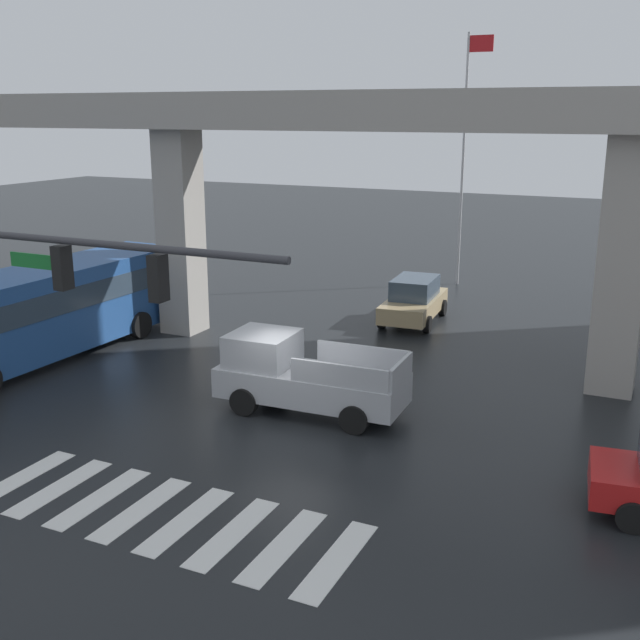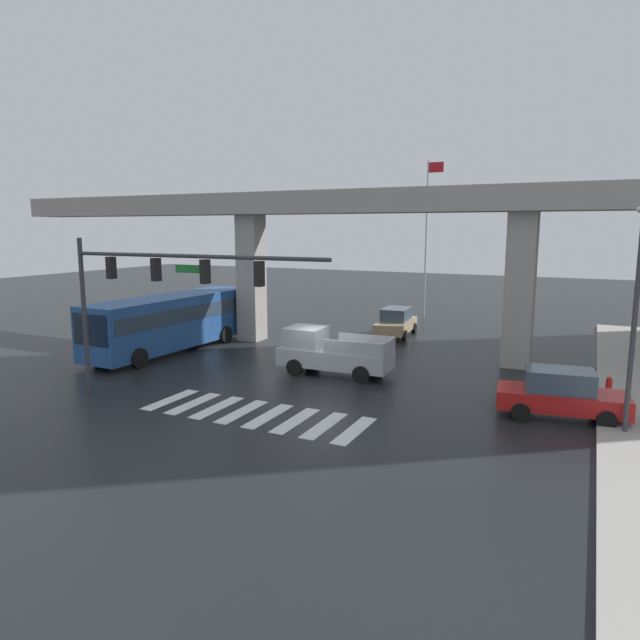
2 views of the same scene
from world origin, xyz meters
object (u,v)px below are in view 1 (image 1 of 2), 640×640
Objects in this scene: city_bus at (49,306)px; sedan_tan at (414,300)px; flagpole at (466,145)px; pickup_truck at (301,376)px.

city_bus reaches higher than sedan_tan.
city_bus is 0.96× the size of flagpole.
pickup_truck is at bearing -88.97° from sedan_tan.
city_bus is 2.46× the size of sedan_tan.
pickup_truck is 0.48× the size of city_bus.
flagpole is (-0.19, 7.32, 5.60)m from sedan_tan.
city_bus is at bearing 175.10° from pickup_truck.
sedan_tan is (-0.18, 10.14, -0.14)m from pickup_truck.
sedan_tan is 0.39× the size of flagpole.
pickup_truck is 10.14m from sedan_tan.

